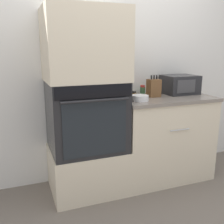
# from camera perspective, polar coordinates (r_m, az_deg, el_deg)

# --- Properties ---
(ground_plane) EXTENTS (12.00, 12.00, 0.00)m
(ground_plane) POSITION_cam_1_polar(r_m,az_deg,el_deg) (2.72, 4.33, -17.91)
(ground_plane) COLOR #6B6056
(wall_back) EXTENTS (8.00, 0.05, 2.50)m
(wall_back) POSITION_cam_1_polar(r_m,az_deg,el_deg) (2.91, -0.55, 10.24)
(wall_back) COLOR silver
(wall_back) RESTS_ON ground_plane
(oven_cabinet_base) EXTENTS (0.73, 0.60, 0.45)m
(oven_cabinet_base) POSITION_cam_1_polar(r_m,az_deg,el_deg) (2.75, -5.38, -12.22)
(oven_cabinet_base) COLOR beige
(oven_cabinet_base) RESTS_ON ground_plane
(wall_oven) EXTENTS (0.71, 0.64, 0.68)m
(wall_oven) POSITION_cam_1_polar(r_m,az_deg,el_deg) (2.55, -5.63, -0.79)
(wall_oven) COLOR black
(wall_oven) RESTS_ON oven_cabinet_base
(oven_cabinet_upper) EXTENTS (0.73, 0.60, 0.65)m
(oven_cabinet_upper) POSITION_cam_1_polar(r_m,az_deg,el_deg) (2.48, -6.02, 14.29)
(oven_cabinet_upper) COLOR beige
(oven_cabinet_upper) RESTS_ON wall_oven
(counter_unit) EXTENTS (1.03, 0.63, 0.92)m
(counter_unit) POSITION_cam_1_polar(r_m,az_deg,el_deg) (2.99, 10.91, -5.38)
(counter_unit) COLOR beige
(counter_unit) RESTS_ON ground_plane
(microwave) EXTENTS (0.37, 0.31, 0.21)m
(microwave) POSITION_cam_1_polar(r_m,az_deg,el_deg) (3.09, 14.49, 5.82)
(microwave) COLOR #232326
(microwave) RESTS_ON counter_unit
(knife_block) EXTENTS (0.13, 0.11, 0.23)m
(knife_block) POSITION_cam_1_polar(r_m,az_deg,el_deg) (2.83, 9.06, 5.21)
(knife_block) COLOR brown
(knife_block) RESTS_ON counter_unit
(bowl) EXTENTS (0.17, 0.17, 0.06)m
(bowl) POSITION_cam_1_polar(r_m,az_deg,el_deg) (2.60, 6.13, 3.06)
(bowl) COLOR white
(bowl) RESTS_ON counter_unit
(condiment_jar_near) EXTENTS (0.04, 0.04, 0.11)m
(condiment_jar_near) POSITION_cam_1_polar(r_m,az_deg,el_deg) (2.87, 2.06, 4.70)
(condiment_jar_near) COLOR silver
(condiment_jar_near) RESTS_ON counter_unit
(condiment_jar_mid) EXTENTS (0.06, 0.06, 0.10)m
(condiment_jar_mid) POSITION_cam_1_polar(r_m,az_deg,el_deg) (2.99, 6.67, 4.84)
(condiment_jar_mid) COLOR #427047
(condiment_jar_mid) RESTS_ON counter_unit
(condiment_jar_far) EXTENTS (0.05, 0.05, 0.07)m
(condiment_jar_far) POSITION_cam_1_polar(r_m,az_deg,el_deg) (2.75, 4.76, 3.81)
(condiment_jar_far) COLOR brown
(condiment_jar_far) RESTS_ON counter_unit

